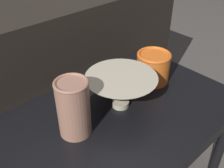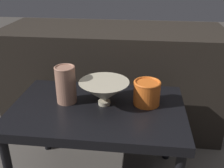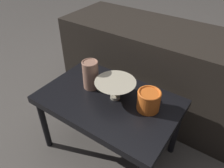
{
  "view_description": "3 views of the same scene",
  "coord_description": "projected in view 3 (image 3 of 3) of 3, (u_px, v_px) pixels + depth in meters",
  "views": [
    {
      "loc": [
        -0.42,
        -0.42,
        0.93
      ],
      "look_at": [
        0.0,
        0.04,
        0.5
      ],
      "focal_mm": 42.0,
      "sensor_mm": 36.0,
      "label": 1
    },
    {
      "loc": [
        0.18,
        -0.96,
        0.97
      ],
      "look_at": [
        0.06,
        0.05,
        0.5
      ],
      "focal_mm": 42.0,
      "sensor_mm": 36.0,
      "label": 2
    },
    {
      "loc": [
        0.52,
        -0.72,
        1.17
      ],
      "look_at": [
        0.02,
        0.01,
        0.51
      ],
      "focal_mm": 35.0,
      "sensor_mm": 36.0,
      "label": 3
    }
  ],
  "objects": [
    {
      "name": "couch_backdrop",
      "position": [
        153.0,
        69.0,
        1.58
      ],
      "size": [
        1.3,
        0.5,
        0.62
      ],
      "color": "black",
      "rests_on": "ground_plane"
    },
    {
      "name": "vase_colorful_right",
      "position": [
        149.0,
        100.0,
        1.07
      ],
      "size": [
        0.12,
        0.12,
        0.11
      ],
      "color": "orange",
      "rests_on": "table"
    },
    {
      "name": "bowl",
      "position": [
        115.0,
        89.0,
        1.13
      ],
      "size": [
        0.21,
        0.21,
        0.11
      ],
      "color": "#B2A88E",
      "rests_on": "table"
    },
    {
      "name": "table",
      "position": [
        109.0,
        105.0,
        1.19
      ],
      "size": [
        0.74,
        0.48,
        0.41
      ],
      "color": "black",
      "rests_on": "ground_plane"
    },
    {
      "name": "ground_plane",
      "position": [
        109.0,
        147.0,
        1.41
      ],
      "size": [
        8.0,
        8.0,
        0.0
      ],
      "primitive_type": "plane",
      "color": "#4C4742"
    },
    {
      "name": "vase_textured_left",
      "position": [
        91.0,
        74.0,
        1.19
      ],
      "size": [
        0.09,
        0.09,
        0.16
      ],
      "color": "#996B56",
      "rests_on": "table"
    }
  ]
}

